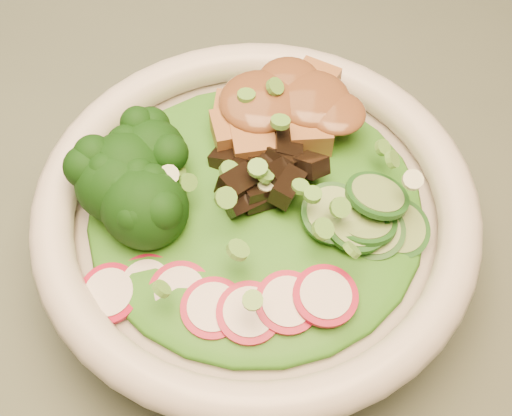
# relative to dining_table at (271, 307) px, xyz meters

# --- Properties ---
(dining_table) EXTENTS (1.20, 0.80, 0.75)m
(dining_table) POSITION_rel_dining_table_xyz_m (0.00, 0.00, 0.00)
(dining_table) COLOR black
(dining_table) RESTS_ON ground
(salad_bowl) EXTENTS (0.27, 0.27, 0.07)m
(salad_bowl) POSITION_rel_dining_table_xyz_m (-0.01, -0.02, 0.15)
(salad_bowl) COLOR silver
(salad_bowl) RESTS_ON dining_table
(lettuce_bed) EXTENTS (0.21, 0.21, 0.02)m
(lettuce_bed) POSITION_rel_dining_table_xyz_m (-0.01, -0.02, 0.17)
(lettuce_bed) COLOR #286314
(lettuce_bed) RESTS_ON salad_bowl
(broccoli_florets) EXTENTS (0.09, 0.08, 0.04)m
(broccoli_florets) POSITION_rel_dining_table_xyz_m (-0.07, -0.01, 0.19)
(broccoli_florets) COLOR black
(broccoli_florets) RESTS_ON salad_bowl
(radish_slices) EXTENTS (0.11, 0.05, 0.02)m
(radish_slices) POSITION_rel_dining_table_xyz_m (-0.02, -0.09, 0.18)
(radish_slices) COLOR maroon
(radish_slices) RESTS_ON salad_bowl
(cucumber_slices) EXTENTS (0.08, 0.08, 0.04)m
(cucumber_slices) POSITION_rel_dining_table_xyz_m (0.06, -0.03, 0.19)
(cucumber_slices) COLOR #7EA35A
(cucumber_slices) RESTS_ON salad_bowl
(mushroom_heap) EXTENTS (0.08, 0.08, 0.04)m
(mushroom_heap) POSITION_rel_dining_table_xyz_m (-0.01, -0.01, 0.19)
(mushroom_heap) COLOR black
(mushroom_heap) RESTS_ON salad_bowl
(tofu_cubes) EXTENTS (0.10, 0.07, 0.04)m
(tofu_cubes) POSITION_rel_dining_table_xyz_m (-0.00, 0.04, 0.19)
(tofu_cubes) COLOR brown
(tofu_cubes) RESTS_ON salad_bowl
(peanut_sauce) EXTENTS (0.07, 0.06, 0.02)m
(peanut_sauce) POSITION_rel_dining_table_xyz_m (-0.00, 0.04, 0.20)
(peanut_sauce) COLOR brown
(peanut_sauce) RESTS_ON tofu_cubes
(scallion_garnish) EXTENTS (0.19, 0.19, 0.02)m
(scallion_garnish) POSITION_rel_dining_table_xyz_m (-0.01, -0.02, 0.20)
(scallion_garnish) COLOR #5A9F38
(scallion_garnish) RESTS_ON salad_bowl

